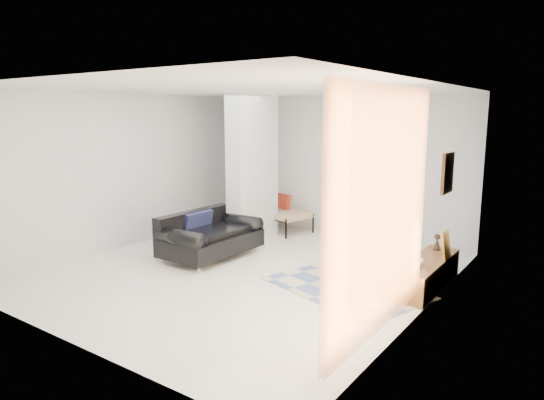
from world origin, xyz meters
The scene contains 17 objects.
floor centered at (0.00, 0.00, 0.00)m, with size 6.00×6.00×0.00m, color white.
ceiling centered at (0.00, 0.00, 2.80)m, with size 6.00×6.00×0.00m, color white.
wall_back centered at (0.00, 3.00, 1.40)m, with size 6.00×6.00×0.00m, color silver.
wall_front centered at (0.00, -3.00, 1.40)m, with size 6.00×6.00×0.00m, color silver.
wall_left centered at (-2.75, 0.00, 1.40)m, with size 6.00×6.00×0.00m, color silver.
wall_right centered at (2.75, 0.00, 1.40)m, with size 6.00×6.00×0.00m, color silver.
partition_column centered at (-1.10, 1.60, 1.40)m, with size 0.35×1.20×2.80m, color silver.
hallway_door centered at (-2.10, 2.96, 1.02)m, with size 0.85×0.06×2.04m, color white.
curtain centered at (2.67, -1.15, 1.45)m, with size 2.55×2.55×0.00m, color #FF8D43.
wall_art centered at (2.72, 0.90, 1.65)m, with size 0.04×0.45×0.55m, color #3E2710.
media_console centered at (2.52, 0.90, 0.21)m, with size 0.45×1.69×0.80m.
loveseat centered at (-1.07, 0.27, 0.35)m, with size 1.04×1.75×0.76m.
daybed centered at (-1.42, 2.63, 0.41)m, with size 2.01×1.22×0.77m.
area_rug centered at (1.60, 0.20, 0.01)m, with size 2.13×1.42×0.01m, color #C0B693.
cylinder_lamp centered at (2.50, 0.44, 0.70)m, with size 0.11×0.11×0.61m, color white.
bronze_figurine centered at (2.47, 1.50, 0.52)m, with size 0.12×0.12×0.24m, color #322016, non-canonical shape.
vase centered at (2.47, 0.58, 0.50)m, with size 0.18×0.18×0.19m, color white.
Camera 1 is at (4.49, -5.74, 2.44)m, focal length 32.00 mm.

